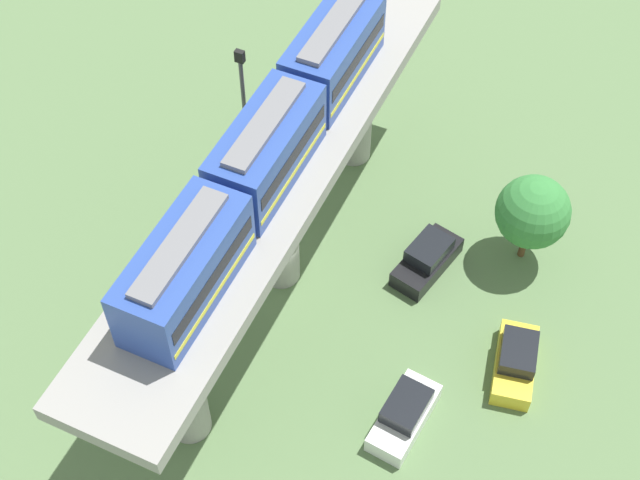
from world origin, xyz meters
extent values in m
plane|color=#5B7A4C|center=(0.00, 0.00, 0.00)|extent=(120.00, 120.00, 0.00)
cylinder|color=#999691|center=(0.00, -9.38, 3.72)|extent=(1.90, 1.90, 7.45)
cylinder|color=#999691|center=(0.00, 0.00, 3.72)|extent=(1.90, 1.90, 7.45)
cylinder|color=#999691|center=(0.00, 9.38, 3.72)|extent=(1.90, 1.90, 7.45)
cube|color=#999691|center=(0.00, 0.00, 7.85)|extent=(5.20, 28.85, 0.80)
cube|color=#2D4CA5|center=(0.00, -7.66, 9.75)|extent=(2.60, 6.60, 3.00)
cube|color=black|center=(0.00, -7.66, 10.00)|extent=(2.64, 6.07, 0.70)
cube|color=yellow|center=(0.00, -7.66, 9.00)|extent=(2.64, 6.34, 0.24)
cube|color=slate|center=(0.00, -7.66, 11.37)|extent=(1.10, 5.61, 0.24)
cube|color=#2D4CA5|center=(0.00, -0.71, 9.75)|extent=(2.60, 6.60, 3.00)
cube|color=black|center=(0.00, -0.71, 10.00)|extent=(2.64, 6.07, 0.70)
cube|color=yellow|center=(0.00, -0.71, 9.00)|extent=(2.64, 6.34, 0.24)
cube|color=slate|center=(0.00, -0.71, 11.37)|extent=(1.10, 5.61, 0.24)
cube|color=#2D4CA5|center=(0.00, 6.24, 9.75)|extent=(2.60, 6.60, 3.00)
cube|color=black|center=(0.00, 6.24, 10.00)|extent=(2.64, 6.07, 0.70)
cube|color=yellow|center=(0.00, 6.24, 9.00)|extent=(2.64, 6.34, 0.24)
cube|color=slate|center=(0.00, 6.24, 11.37)|extent=(1.10, 5.61, 0.24)
cube|color=yellow|center=(12.49, -0.51, 0.50)|extent=(2.54, 4.46, 1.00)
cube|color=black|center=(12.49, -0.36, 1.38)|extent=(2.04, 2.56, 0.76)
cube|color=black|center=(6.62, 3.46, 0.50)|extent=(2.70, 4.50, 1.00)
cube|color=black|center=(6.62, 3.61, 1.38)|extent=(2.12, 2.61, 0.76)
cube|color=white|center=(8.75, -5.25, 0.50)|extent=(2.22, 4.36, 1.00)
cube|color=black|center=(8.75, -5.10, 1.38)|extent=(1.87, 2.46, 0.76)
cylinder|color=brown|center=(10.83, 6.34, 1.21)|extent=(0.36, 0.36, 2.42)
sphere|color=#38843D|center=(10.83, 6.34, 3.45)|extent=(3.73, 3.73, 3.73)
cylinder|color=#4C4C51|center=(-3.40, 3.42, 5.12)|extent=(0.20, 0.20, 10.25)
cube|color=black|center=(-3.40, 3.42, 10.55)|extent=(0.44, 0.28, 0.60)
camera|label=1|loc=(13.13, -23.95, 37.21)|focal=50.31mm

